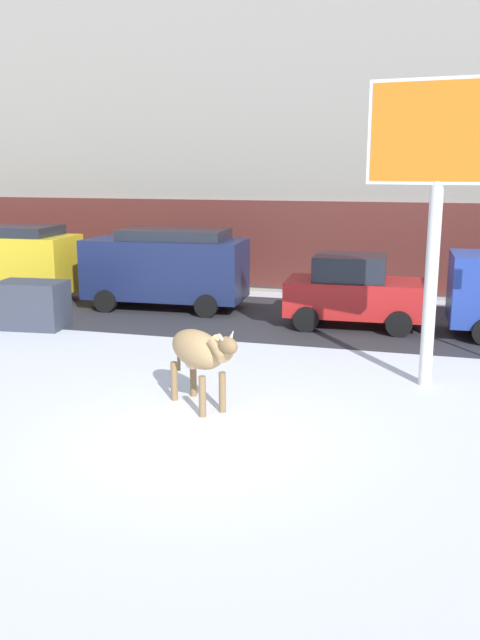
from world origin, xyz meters
The scene contains 9 objects.
ground_plane centered at (0.00, 0.00, 0.00)m, with size 120.00×120.00×0.00m, color white.
road_strip centered at (0.00, 8.68, 0.00)m, with size 60.00×5.60×0.01m, color #333338.
building_facade centered at (0.00, 15.43, 6.48)m, with size 44.00×6.10×13.00m.
cow_tan centered at (-0.36, 1.45, 0.99)m, with size 1.70×1.55×1.54m.
billboard centered at (3.38, 3.74, 4.31)m, with size 2.53×0.48×5.56m.
car_yellow_van centered at (-9.30, 8.90, 1.24)m, with size 4.67×2.26×2.32m.
car_navy_van centered at (-3.98, 9.11, 1.24)m, with size 4.67×2.26×2.32m.
car_red_hatchback centered at (1.53, 8.21, 0.93)m, with size 3.56×2.03×1.86m.
dumpster centered at (-6.42, 5.89, 0.60)m, with size 1.70×1.10×1.20m, color #383D4C.
Camera 1 is at (3.22, -8.89, 4.04)m, focal length 37.53 mm.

